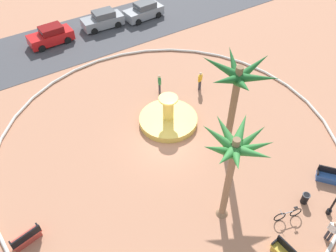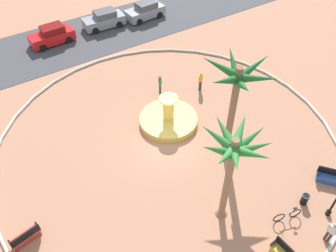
{
  "view_description": "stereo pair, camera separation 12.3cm",
  "coord_description": "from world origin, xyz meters",
  "views": [
    {
      "loc": [
        -8.57,
        -13.36,
        17.31
      ],
      "look_at": [
        0.33,
        0.5,
        1.0
      ],
      "focal_mm": 37.13,
      "sensor_mm": 36.0,
      "label": 1
    },
    {
      "loc": [
        -8.47,
        -13.43,
        17.31
      ],
      "look_at": [
        0.33,
        0.5,
        1.0
      ],
      "focal_mm": 37.13,
      "sensor_mm": 36.0,
      "label": 2
    }
  ],
  "objects": [
    {
      "name": "ground_plane",
      "position": [
        0.0,
        0.0,
        0.0
      ],
      "size": [
        80.0,
        80.0,
        0.0
      ],
      "primitive_type": "plane",
      "color": "tan"
    },
    {
      "name": "plaza_curb",
      "position": [
        0.0,
        0.0,
        0.1
      ],
      "size": [
        22.9,
        22.9,
        0.2
      ],
      "primitive_type": "torus",
      "color": "silver",
      "rests_on": "ground"
    },
    {
      "name": "street_asphalt",
      "position": [
        0.0,
        15.85,
        0.01
      ],
      "size": [
        48.0,
        8.0,
        0.03
      ],
      "primitive_type": "cube",
      "color": "#424247",
      "rests_on": "ground"
    },
    {
      "name": "fountain",
      "position": [
        1.1,
        1.67,
        0.32
      ],
      "size": [
        4.14,
        4.14,
        2.26
      ],
      "color": "gold",
      "rests_on": "ground"
    },
    {
      "name": "palm_tree_near_fountain",
      "position": [
        -0.35,
        -6.21,
        5.2
      ],
      "size": [
        3.52,
        3.62,
        6.4
      ],
      "color": "#8E6B4C",
      "rests_on": "ground"
    },
    {
      "name": "palm_tree_by_curb",
      "position": [
        2.8,
        -2.67,
        5.34
      ],
      "size": [
        4.36,
        4.1,
        6.94
      ],
      "color": "brown",
      "rests_on": "ground"
    },
    {
      "name": "bench_east",
      "position": [
        6.55,
        -7.94,
        0.35
      ],
      "size": [
        1.4,
        1.55,
        1.0
      ],
      "color": "#335BA8",
      "rests_on": "ground"
    },
    {
      "name": "bench_west",
      "position": [
        -10.07,
        -1.99,
        0.35
      ],
      "size": [
        1.67,
        0.8,
        1.0
      ],
      "color": "#B73D33",
      "rests_on": "ground"
    },
    {
      "name": "trash_bin",
      "position": [
        4.11,
        -8.18,
        0.39
      ],
      "size": [
        0.46,
        0.46,
        0.73
      ],
      "color": "black",
      "rests_on": "ground"
    },
    {
      "name": "bicycle_red_frame",
      "position": [
        2.49,
        -8.39,
        0.38
      ],
      "size": [
        1.67,
        0.61,
        0.94
      ],
      "color": "black",
      "rests_on": "ground"
    },
    {
      "name": "person_cyclist_helmet",
      "position": [
        3.37,
        -10.43,
        0.92
      ],
      "size": [
        0.26,
        0.52,
        1.64
      ],
      "color": "#33333D",
      "rests_on": "ground"
    },
    {
      "name": "person_cyclist_photo",
      "position": [
        2.34,
        4.83,
        0.95
      ],
      "size": [
        0.31,
        0.5,
        1.7
      ],
      "color": "#33333D",
      "rests_on": "ground"
    },
    {
      "name": "person_pedestrian_stroll",
      "position": [
        5.22,
        3.5,
        0.92
      ],
      "size": [
        0.49,
        0.32,
        1.64
      ],
      "color": "#33333D",
      "rests_on": "ground"
    },
    {
      "name": "parked_car_leftmost",
      "position": [
        -2.25,
        16.43,
        0.78
      ],
      "size": [
        4.06,
        2.04,
        1.67
      ],
      "color": "red",
      "rests_on": "ground"
    },
    {
      "name": "parked_car_second",
      "position": [
        3.06,
        16.6,
        0.78
      ],
      "size": [
        4.07,
        2.06,
        1.67
      ],
      "color": "gray",
      "rests_on": "ground"
    },
    {
      "name": "parked_car_third",
      "position": [
        7.39,
        16.05,
        0.78
      ],
      "size": [
        4.12,
        2.15,
        1.67
      ],
      "color": "gray",
      "rests_on": "ground"
    }
  ]
}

